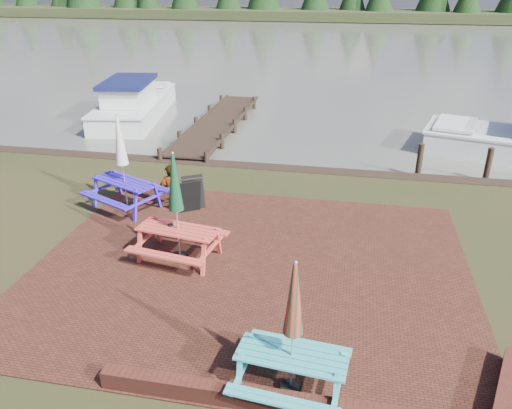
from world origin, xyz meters
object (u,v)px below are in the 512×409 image
at_px(picnic_table_teal, 292,350).
at_px(picnic_table_red, 178,224).
at_px(picnic_table_blue, 124,177).
at_px(jetty, 217,123).
at_px(chalkboard, 192,194).
at_px(boat_jetty, 134,105).
at_px(person, 169,165).

xyz_separation_m(picnic_table_teal, picnic_table_red, (-2.84, 3.29, 0.07)).
xyz_separation_m(picnic_table_blue, jetty, (0.30, 7.95, -0.76)).
height_order(chalkboard, jetty, chalkboard).
relative_size(picnic_table_teal, chalkboard, 2.47).
distance_m(picnic_table_red, boat_jetty, 12.86).
bearing_deg(picnic_table_teal, picnic_table_red, 136.51).
bearing_deg(picnic_table_red, chalkboard, 110.33).
relative_size(picnic_table_blue, jetty, 0.27).
xyz_separation_m(picnic_table_blue, person, (0.83, 1.10, -0.04)).
bearing_deg(chalkboard, jetty, 68.39).
distance_m(chalkboard, person, 1.40).
relative_size(picnic_table_blue, person, 1.49).
bearing_deg(picnic_table_blue, jetty, 112.85).
relative_size(picnic_table_teal, boat_jetty, 0.31).
relative_size(picnic_table_teal, picnic_table_red, 0.92).
xyz_separation_m(jetty, boat_jetty, (-4.05, 1.19, 0.28)).
distance_m(picnic_table_teal, boat_jetty, 17.12).
xyz_separation_m(picnic_table_teal, person, (-4.23, 6.63, 0.06)).
xyz_separation_m(picnic_table_teal, chalkboard, (-3.31, 5.65, -0.31)).
bearing_deg(boat_jetty, picnic_table_teal, -67.90).
bearing_deg(jetty, boat_jetty, 163.59).
distance_m(picnic_table_red, jetty, 10.39).
relative_size(chalkboard, jetty, 0.10).
relative_size(picnic_table_red, jetty, 0.26).
bearing_deg(picnic_table_red, person, 121.84).
bearing_deg(jetty, picnic_table_teal, -70.54).
height_order(picnic_table_red, person, picnic_table_red).
distance_m(picnic_table_teal, person, 7.86).
distance_m(picnic_table_red, chalkboard, 2.43).
distance_m(boat_jetty, person, 9.27).
bearing_deg(picnic_table_blue, person, 78.12).
relative_size(picnic_table_teal, person, 1.33).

